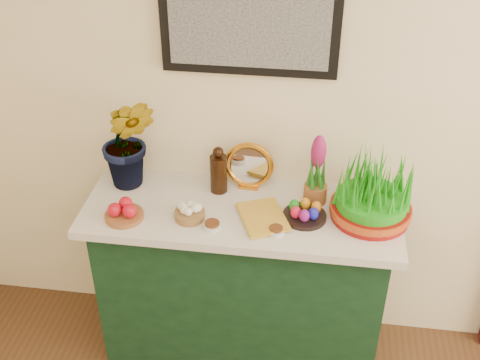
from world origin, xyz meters
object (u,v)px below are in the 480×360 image
(hyacinth_green, at_px, (127,127))
(mirror, at_px, (249,166))
(book, at_px, (242,220))
(sideboard, at_px, (241,284))
(wheatgrass_sabzeh, at_px, (373,193))

(hyacinth_green, distance_m, mirror, 0.58)
(book, bearing_deg, hyacinth_green, 134.61)
(sideboard, height_order, book, book)
(wheatgrass_sabzeh, bearing_deg, sideboard, -179.00)
(sideboard, height_order, hyacinth_green, hyacinth_green)
(hyacinth_green, height_order, wheatgrass_sabzeh, hyacinth_green)
(hyacinth_green, bearing_deg, book, -22.63)
(sideboard, distance_m, hyacinth_green, 0.94)
(hyacinth_green, relative_size, mirror, 2.66)
(book, bearing_deg, wheatgrass_sabzeh, -10.06)
(mirror, bearing_deg, hyacinth_green, -173.62)
(mirror, bearing_deg, wheatgrass_sabzeh, -16.74)
(sideboard, xyz_separation_m, mirror, (0.01, 0.17, 0.57))
(hyacinth_green, distance_m, book, 0.66)
(mirror, relative_size, wheatgrass_sabzeh, 0.65)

